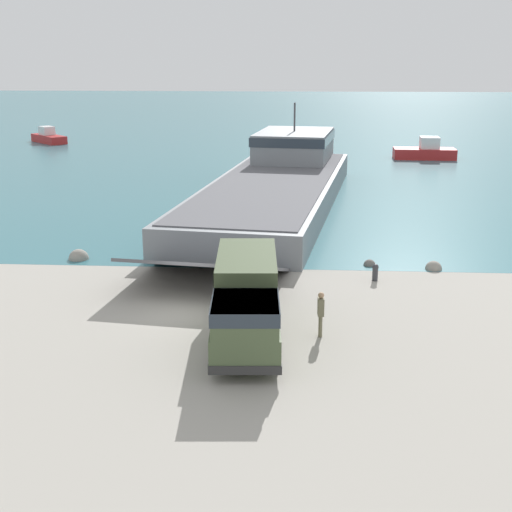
{
  "coord_description": "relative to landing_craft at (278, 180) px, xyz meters",
  "views": [
    {
      "loc": [
        4.76,
        -28.67,
        10.76
      ],
      "look_at": [
        2.74,
        3.13,
        1.68
      ],
      "focal_mm": 50.0,
      "sensor_mm": 36.0,
      "label": 1
    }
  ],
  "objects": [
    {
      "name": "ground_plane",
      "position": [
        -3.05,
        -24.63,
        -1.54
      ],
      "size": [
        240.0,
        240.0,
        0.0
      ],
      "primitive_type": "plane",
      "color": "#9E998E"
    },
    {
      "name": "water_surface",
      "position": [
        -3.05,
        72.02,
        -1.54
      ],
      "size": [
        240.0,
        180.0,
        0.01
      ],
      "primitive_type": "cube",
      "color": "#336B75",
      "rests_on": "ground_plane"
    },
    {
      "name": "landing_craft",
      "position": [
        0.0,
        0.0,
        0.0
      ],
      "size": [
        12.68,
        37.73,
        6.77
      ],
      "rotation": [
        0.0,
        0.0,
        -0.13
      ],
      "color": "gray",
      "rests_on": "ground_plane"
    },
    {
      "name": "military_truck",
      "position": [
        -0.31,
        -27.47,
        0.07
      ],
      "size": [
        2.97,
        8.22,
        3.07
      ],
      "rotation": [
        0.0,
        0.0,
        -1.51
      ],
      "color": "#475638",
      "rests_on": "ground_plane"
    },
    {
      "name": "soldier_on_ramp",
      "position": [
        2.58,
        -26.97,
        -0.48
      ],
      "size": [
        0.26,
        0.45,
        1.82
      ],
      "rotation": [
        0.0,
        0.0,
        3.19
      ],
      "color": "#6B664C",
      "rests_on": "ground_plane"
    },
    {
      "name": "moored_boat_a",
      "position": [
        -29.94,
        34.69,
        -0.88
      ],
      "size": [
        5.68,
        5.77,
        1.98
      ],
      "rotation": [
        0.0,
        0.0,
        3.91
      ],
      "color": "#B22323",
      "rests_on": "ground_plane"
    },
    {
      "name": "moored_boat_b",
      "position": [
        14.83,
        23.27,
        -0.78
      ],
      "size": [
        6.51,
        2.99,
        2.31
      ],
      "rotation": [
        0.0,
        0.0,
        1.54
      ],
      "color": "#B22323",
      "rests_on": "ground_plane"
    },
    {
      "name": "mooring_bollard",
      "position": [
        5.43,
        -19.65,
        -1.08
      ],
      "size": [
        0.32,
        0.32,
        0.86
      ],
      "color": "#333338",
      "rests_on": "ground_plane"
    },
    {
      "name": "shoreline_rock_a",
      "position": [
        5.4,
        -17.02,
        -1.54
      ],
      "size": [
        0.64,
        0.64,
        0.64
      ],
      "primitive_type": "sphere",
      "color": "#66605B",
      "rests_on": "ground_plane"
    },
    {
      "name": "shoreline_rock_b",
      "position": [
        8.65,
        -17.51,
        -1.54
      ],
      "size": [
        0.87,
        0.87,
        0.87
      ],
      "primitive_type": "sphere",
      "color": "gray",
      "rests_on": "ground_plane"
    },
    {
      "name": "shoreline_rock_c",
      "position": [
        -10.27,
        -16.81,
        -1.54
      ],
      "size": [
        1.09,
        1.09,
        1.09
      ],
      "primitive_type": "sphere",
      "color": "gray",
      "rests_on": "ground_plane"
    }
  ]
}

